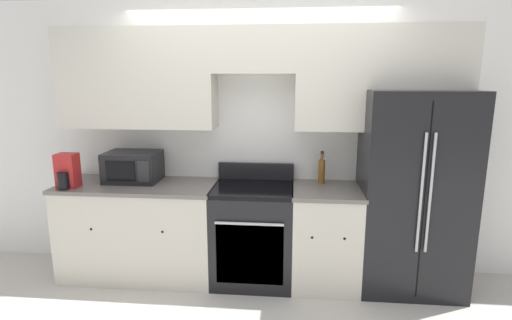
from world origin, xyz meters
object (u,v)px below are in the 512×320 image
object	(u,v)px
refrigerator	(411,191)
bottle	(322,171)
oven_range	(253,233)
microwave	(133,167)

from	to	relation	value
refrigerator	bottle	world-z (taller)	refrigerator
oven_range	microwave	world-z (taller)	microwave
oven_range	bottle	distance (m)	0.87
microwave	oven_range	bearing A→B (deg)	-4.73
bottle	oven_range	bearing A→B (deg)	-163.69
oven_range	microwave	xyz separation A→B (m)	(-1.16, 0.10, 0.59)
oven_range	microwave	distance (m)	1.31
oven_range	bottle	bearing A→B (deg)	16.31
refrigerator	oven_range	bearing A→B (deg)	-177.39
refrigerator	bottle	distance (m)	0.81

